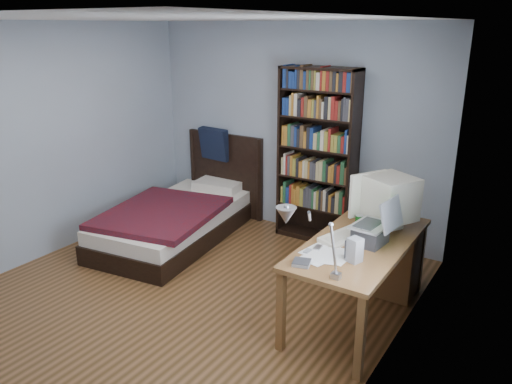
# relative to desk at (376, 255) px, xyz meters

# --- Properties ---
(room) EXTENTS (4.20, 4.24, 2.50)m
(room) POSITION_rel_desk_xyz_m (-1.48, -1.03, 0.84)
(room) COLOR #4F3417
(room) RESTS_ON ground
(desk) EXTENTS (0.75, 1.63, 0.73)m
(desk) POSITION_rel_desk_xyz_m (0.00, 0.00, 0.00)
(desk) COLOR brown
(desk) RESTS_ON floor
(crt_monitor) EXTENTS (0.58, 0.53, 0.48)m
(crt_monitor) POSITION_rel_desk_xyz_m (0.07, -0.04, 0.58)
(crt_monitor) COLOR beige
(crt_monitor) RESTS_ON desk
(laptop) EXTENTS (0.36, 0.36, 0.41)m
(laptop) POSITION_rel_desk_xyz_m (0.10, -0.46, 0.43)
(laptop) COLOR #2D2D30
(laptop) RESTS_ON desk
(desk_lamp) EXTENTS (0.26, 0.56, 0.67)m
(desk_lamp) POSITION_rel_desk_xyz_m (-0.04, -1.57, 0.85)
(desk_lamp) COLOR #99999E
(desk_lamp) RESTS_ON desk
(keyboard) EXTENTS (0.33, 0.54, 0.05)m
(keyboard) POSITION_rel_desk_xyz_m (-0.13, -0.46, 0.33)
(keyboard) COLOR beige
(keyboard) RESTS_ON desk
(speaker) EXTENTS (0.12, 0.12, 0.19)m
(speaker) POSITION_rel_desk_xyz_m (0.10, -0.84, 0.41)
(speaker) COLOR gray
(speaker) RESTS_ON desk
(soda_can) EXTENTS (0.07, 0.07, 0.13)m
(soda_can) POSITION_rel_desk_xyz_m (-0.11, -0.22, 0.38)
(soda_can) COLOR #06330F
(soda_can) RESTS_ON desk
(mouse) EXTENTS (0.06, 0.10, 0.03)m
(mouse) POSITION_rel_desk_xyz_m (0.00, -0.12, 0.33)
(mouse) COLOR silver
(mouse) RESTS_ON desk
(phone_silver) EXTENTS (0.06, 0.11, 0.02)m
(phone_silver) POSITION_rel_desk_xyz_m (-0.23, -0.79, 0.32)
(phone_silver) COLOR #B8B7BC
(phone_silver) RESTS_ON desk
(phone_grey) EXTENTS (0.04, 0.08, 0.02)m
(phone_grey) POSITION_rel_desk_xyz_m (-0.28, -0.89, 0.32)
(phone_grey) COLOR gray
(phone_grey) RESTS_ON desk
(external_drive) EXTENTS (0.16, 0.16, 0.03)m
(external_drive) POSITION_rel_desk_xyz_m (-0.21, -1.11, 0.33)
(external_drive) COLOR gray
(external_drive) RESTS_ON desk
(bookshelf) EXTENTS (0.91, 0.30, 2.02)m
(bookshelf) POSITION_rel_desk_xyz_m (-1.08, 0.91, 0.60)
(bookshelf) COLOR black
(bookshelf) RESTS_ON floor
(bed) EXTENTS (1.42, 2.31, 1.16)m
(bed) POSITION_rel_desk_xyz_m (-2.48, 0.09, -0.17)
(bed) COLOR black
(bed) RESTS_ON floor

